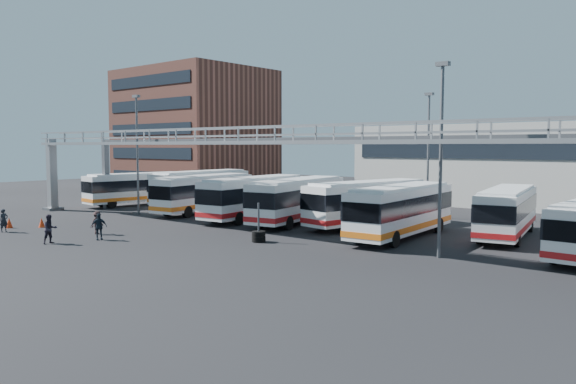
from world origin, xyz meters
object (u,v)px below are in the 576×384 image
Objects in this scene: bus_5 at (369,202)px; bus_7 at (507,210)px; pedestrian_d at (99,227)px; light_pole_left at (137,148)px; bus_2 at (204,192)px; bus_3 at (255,196)px; bus_4 at (298,199)px; bus_0 at (138,187)px; bus_6 at (402,209)px; cone_left at (9,223)px; tire_stack at (259,235)px; light_pole_back at (428,148)px; pedestrian_c at (97,223)px; light_pole_mid at (441,149)px; cone_right at (42,222)px; pedestrian_b at (50,229)px; bus_1 at (201,186)px; pedestrian_a at (4,220)px.

bus_7 is at bearing 20.03° from bus_5.
bus_7 is 6.41× the size of pedestrian_d.
bus_2 is at bearing 53.83° from light_pole_left.
bus_3 is 4.18m from bus_4.
bus_0 reaches higher than bus_7.
bus_6 is (20.01, -1.03, 0.02)m from bus_2.
cone_left is 19.25m from tire_stack.
light_pole_left and light_pole_back have the same top height.
bus_0 is 0.95× the size of bus_6.
bus_2 is 7.29× the size of pedestrian_c.
bus_0 is (-34.71, 5.66, -3.95)m from light_pole_mid.
bus_4 is (20.59, 0.02, 0.11)m from bus_0.
light_pole_left is at bearing -28.73° from bus_0.
pedestrian_d is (-14.22, -12.92, -1.03)m from bus_6.
cone_right is (1.00, -9.04, -5.38)m from light_pole_left.
light_pole_back is 5.75× the size of pedestrian_b.
bus_3 is at bearing -23.67° from bus_1.
light_pole_left is 29.86m from bus_7.
pedestrian_d is at bearing -75.45° from bus_2.
pedestrian_b is at bearing -114.61° from light_pole_back.
pedestrian_d is (2.13, -1.18, 0.07)m from pedestrian_c.
light_pole_mid is 12.20m from bus_5.
light_pole_back reaches higher than tire_stack.
bus_0 reaches higher than pedestrian_c.
bus_5 is at bearing -96.76° from light_pole_back.
bus_4 is at bearing -0.35° from bus_3.
light_pole_back is 11.79m from bus_4.
light_pole_left is at bearing 35.95° from pedestrian_b.
light_pole_mid is 23.28m from pedestrian_b.
tire_stack reaches higher than pedestrian_d.
light_pole_mid is at bearing -3.19° from bus_0.
light_pole_back is at bearing -44.01° from pedestrian_a.
tire_stack is (16.13, 8.29, -0.39)m from pedestrian_a.
bus_0 is 0.94× the size of bus_1.
pedestrian_b is at bearing -138.67° from bus_6.
bus_3 is 1.01× the size of bus_5.
bus_3 reaches higher than cone_left.
pedestrian_d is 2.25× the size of cone_left.
cone_left is at bearing 94.51° from pedestrian_c.
bus_7 is at bearing 86.87° from light_pole_mid.
tire_stack is (10.36, 4.71, -0.36)m from pedestrian_c.
bus_7 is at bearing -43.49° from pedestrian_b.
bus_7 is (9.39, 1.60, -0.09)m from bus_5.
light_pole_left is 12.84m from pedestrian_a.
bus_3 reaches higher than bus_7.
light_pole_mid reaches higher than pedestrian_d.
bus_3 reaches higher than cone_right.
cone_right is at bearing -129.52° from light_pole_back.
light_pole_back reaches higher than bus_3.
cone_left is 0.31× the size of tire_stack.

